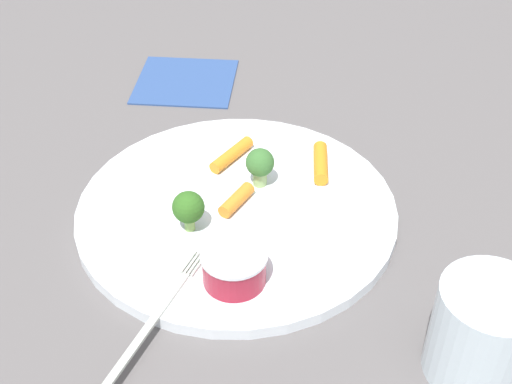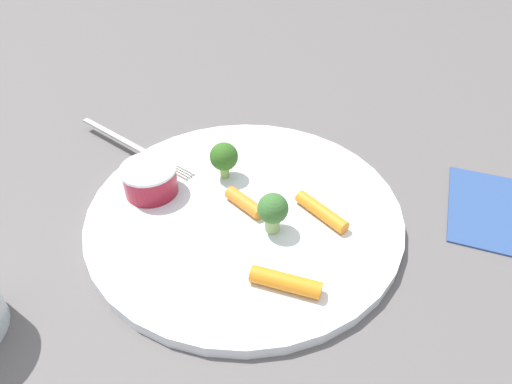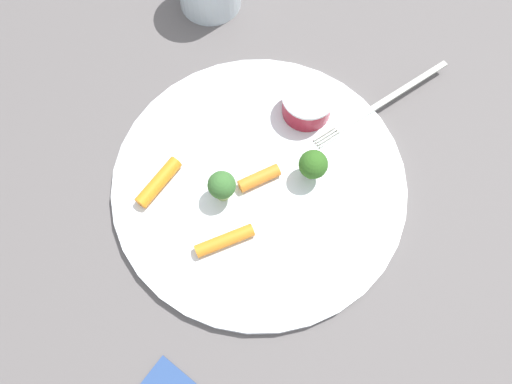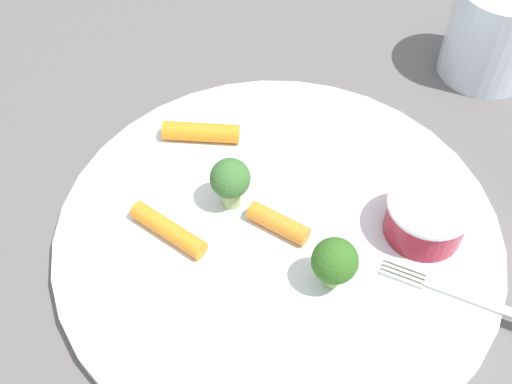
{
  "view_description": "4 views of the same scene",
  "coord_description": "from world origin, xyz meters",
  "px_view_note": "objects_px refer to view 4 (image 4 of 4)",
  "views": [
    {
      "loc": [
        -0.03,
        -0.5,
        0.43
      ],
      "look_at": [
        0.02,
        0.0,
        0.02
      ],
      "focal_mm": 47.35,
      "sensor_mm": 36.0,
      "label": 1
    },
    {
      "loc": [
        0.32,
        0.07,
        0.31
      ],
      "look_at": [
        -0.01,
        0.01,
        0.02
      ],
      "focal_mm": 31.2,
      "sensor_mm": 36.0,
      "label": 2
    },
    {
      "loc": [
        -0.09,
        0.18,
        0.47
      ],
      "look_at": [
        -0.01,
        0.02,
        0.03
      ],
      "focal_mm": 33.33,
      "sensor_mm": 36.0,
      "label": 3
    },
    {
      "loc": [
        -0.25,
        0.03,
        0.37
      ],
      "look_at": [
        0.02,
        0.01,
        0.03
      ],
      "focal_mm": 44.24,
      "sensor_mm": 36.0,
      "label": 4
    }
  ],
  "objects_px": {
    "sauce_cup": "(426,217)",
    "drinking_glass": "(494,32)",
    "carrot_stick_2": "(201,132)",
    "plate": "(278,234)",
    "broccoli_floret_0": "(230,180)",
    "carrot_stick_0": "(278,227)",
    "carrot_stick_1": "(168,227)",
    "broccoli_floret_1": "(335,262)"
  },
  "relations": [
    {
      "from": "broccoli_floret_0",
      "to": "drinking_glass",
      "type": "height_order",
      "value": "drinking_glass"
    },
    {
      "from": "plate",
      "to": "carrot_stick_1",
      "type": "bearing_deg",
      "value": 88.39
    },
    {
      "from": "sauce_cup",
      "to": "plate",
      "type": "bearing_deg",
      "value": 85.19
    },
    {
      "from": "carrot_stick_2",
      "to": "sauce_cup",
      "type": "bearing_deg",
      "value": -123.24
    },
    {
      "from": "sauce_cup",
      "to": "carrot_stick_2",
      "type": "height_order",
      "value": "sauce_cup"
    },
    {
      "from": "broccoli_floret_1",
      "to": "drinking_glass",
      "type": "relative_size",
      "value": 0.5
    },
    {
      "from": "plate",
      "to": "broccoli_floret_0",
      "type": "relative_size",
      "value": 7.55
    },
    {
      "from": "carrot_stick_0",
      "to": "carrot_stick_2",
      "type": "bearing_deg",
      "value": 28.78
    },
    {
      "from": "broccoli_floret_1",
      "to": "carrot_stick_0",
      "type": "distance_m",
      "value": 0.06
    },
    {
      "from": "sauce_cup",
      "to": "broccoli_floret_1",
      "type": "bearing_deg",
      "value": 118.33
    },
    {
      "from": "sauce_cup",
      "to": "drinking_glass",
      "type": "xyz_separation_m",
      "value": [
        0.18,
        -0.1,
        0.01
      ]
    },
    {
      "from": "broccoli_floret_0",
      "to": "carrot_stick_0",
      "type": "xyz_separation_m",
      "value": [
        -0.03,
        -0.03,
        -0.02
      ]
    },
    {
      "from": "sauce_cup",
      "to": "broccoli_floret_1",
      "type": "xyz_separation_m",
      "value": [
        -0.04,
        0.07,
        0.01
      ]
    },
    {
      "from": "sauce_cup",
      "to": "broccoli_floret_0",
      "type": "bearing_deg",
      "value": 75.42
    },
    {
      "from": "sauce_cup",
      "to": "carrot_stick_1",
      "type": "relative_size",
      "value": 0.94
    },
    {
      "from": "carrot_stick_1",
      "to": "drinking_glass",
      "type": "height_order",
      "value": "drinking_glass"
    },
    {
      "from": "broccoli_floret_1",
      "to": "carrot_stick_1",
      "type": "xyz_separation_m",
      "value": [
        0.05,
        0.11,
        -0.02
      ]
    },
    {
      "from": "carrot_stick_1",
      "to": "drinking_glass",
      "type": "xyz_separation_m",
      "value": [
        0.17,
        -0.27,
        0.02
      ]
    },
    {
      "from": "carrot_stick_1",
      "to": "carrot_stick_0",
      "type": "bearing_deg",
      "value": -93.84
    },
    {
      "from": "sauce_cup",
      "to": "broccoli_floret_1",
      "type": "relative_size",
      "value": 1.38
    },
    {
      "from": "carrot_stick_2",
      "to": "broccoli_floret_0",
      "type": "bearing_deg",
      "value": -162.68
    },
    {
      "from": "broccoli_floret_0",
      "to": "carrot_stick_2",
      "type": "bearing_deg",
      "value": 17.32
    },
    {
      "from": "sauce_cup",
      "to": "carrot_stick_0",
      "type": "height_order",
      "value": "sauce_cup"
    },
    {
      "from": "broccoli_floret_0",
      "to": "carrot_stick_2",
      "type": "xyz_separation_m",
      "value": [
        0.06,
        0.02,
        -0.02
      ]
    },
    {
      "from": "drinking_glass",
      "to": "broccoli_floret_0",
      "type": "bearing_deg",
      "value": 122.05
    },
    {
      "from": "broccoli_floret_0",
      "to": "broccoli_floret_1",
      "type": "relative_size",
      "value": 1.0
    },
    {
      "from": "carrot_stick_0",
      "to": "carrot_stick_1",
      "type": "height_order",
      "value": "same"
    },
    {
      "from": "sauce_cup",
      "to": "broccoli_floret_0",
      "type": "height_order",
      "value": "broccoli_floret_0"
    },
    {
      "from": "broccoli_floret_1",
      "to": "carrot_stick_0",
      "type": "xyz_separation_m",
      "value": [
        0.04,
        0.03,
        -0.02
      ]
    },
    {
      "from": "carrot_stick_2",
      "to": "plate",
      "type": "bearing_deg",
      "value": -150.28
    },
    {
      "from": "carrot_stick_1",
      "to": "carrot_stick_2",
      "type": "xyz_separation_m",
      "value": [
        0.09,
        -0.02,
        0.0
      ]
    },
    {
      "from": "drinking_glass",
      "to": "carrot_stick_2",
      "type": "bearing_deg",
      "value": 107.45
    },
    {
      "from": "plate",
      "to": "broccoli_floret_1",
      "type": "relative_size",
      "value": 7.53
    },
    {
      "from": "sauce_cup",
      "to": "broccoli_floret_0",
      "type": "xyz_separation_m",
      "value": [
        0.03,
        0.13,
        0.01
      ]
    },
    {
      "from": "broccoli_floret_0",
      "to": "carrot_stick_1",
      "type": "relative_size",
      "value": 0.68
    },
    {
      "from": "broccoli_floret_0",
      "to": "carrot_stick_0",
      "type": "distance_m",
      "value": 0.05
    },
    {
      "from": "carrot_stick_0",
      "to": "sauce_cup",
      "type": "bearing_deg",
      "value": -93.12
    },
    {
      "from": "sauce_cup",
      "to": "drinking_glass",
      "type": "bearing_deg",
      "value": -28.96
    },
    {
      "from": "broccoli_floret_0",
      "to": "carrot_stick_2",
      "type": "distance_m",
      "value": 0.07
    },
    {
      "from": "broccoli_floret_1",
      "to": "carrot_stick_0",
      "type": "height_order",
      "value": "broccoli_floret_1"
    },
    {
      "from": "drinking_glass",
      "to": "sauce_cup",
      "type": "bearing_deg",
      "value": 151.04
    },
    {
      "from": "carrot_stick_2",
      "to": "broccoli_floret_1",
      "type": "bearing_deg",
      "value": -148.9
    }
  ]
}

